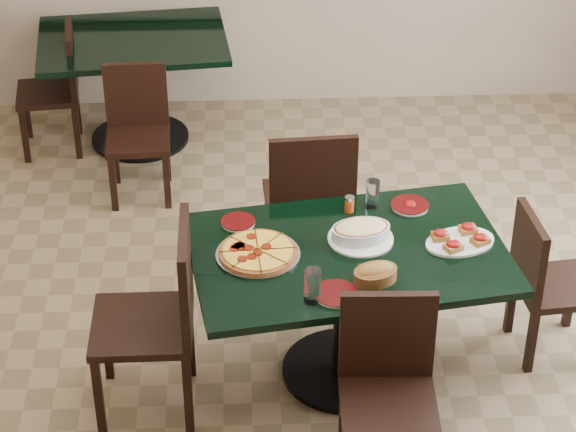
{
  "coord_description": "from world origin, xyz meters",
  "views": [
    {
      "loc": [
        -0.29,
        -4.53,
        3.77
      ],
      "look_at": [
        -0.08,
        0.0,
        0.79
      ],
      "focal_mm": 70.0,
      "sensor_mm": 36.0,
      "label": 1
    }
  ],
  "objects_px": {
    "back_chair_left": "(58,83)",
    "main_table": "(347,282)",
    "back_table": "(135,70)",
    "chair_far": "(310,198)",
    "chair_near": "(388,381)",
    "chair_right": "(544,278)",
    "chair_left": "(162,311)",
    "back_chair_near": "(138,125)",
    "bread_basket": "(375,274)",
    "bruschetta_platter": "(460,239)",
    "pepperoni_pizza": "(258,252)",
    "lasagna_casserole": "(361,232)"
  },
  "relations": [
    {
      "from": "chair_left",
      "to": "bruschetta_platter",
      "type": "distance_m",
      "value": 1.44
    },
    {
      "from": "chair_far",
      "to": "bread_basket",
      "type": "height_order",
      "value": "chair_far"
    },
    {
      "from": "chair_far",
      "to": "bruschetta_platter",
      "type": "bearing_deg",
      "value": 128.03
    },
    {
      "from": "chair_far",
      "to": "bruschetta_platter",
      "type": "height_order",
      "value": "chair_far"
    },
    {
      "from": "back_chair_left",
      "to": "chair_right",
      "type": "bearing_deg",
      "value": 43.85
    },
    {
      "from": "bread_basket",
      "to": "chair_far",
      "type": "bearing_deg",
      "value": 81.32
    },
    {
      "from": "main_table",
      "to": "chair_right",
      "type": "bearing_deg",
      "value": -0.75
    },
    {
      "from": "back_chair_left",
      "to": "back_table",
      "type": "bearing_deg",
      "value": 92.16
    },
    {
      "from": "back_table",
      "to": "back_chair_left",
      "type": "height_order",
      "value": "back_chair_left"
    },
    {
      "from": "chair_near",
      "to": "bruschetta_platter",
      "type": "xyz_separation_m",
      "value": [
        0.41,
        0.67,
        0.27
      ]
    },
    {
      "from": "chair_far",
      "to": "chair_near",
      "type": "relative_size",
      "value": 1.1
    },
    {
      "from": "bruschetta_platter",
      "to": "back_chair_left",
      "type": "bearing_deg",
      "value": 115.59
    },
    {
      "from": "back_table",
      "to": "chair_far",
      "type": "height_order",
      "value": "chair_far"
    },
    {
      "from": "back_chair_near",
      "to": "pepperoni_pizza",
      "type": "distance_m",
      "value": 1.99
    },
    {
      "from": "chair_far",
      "to": "lasagna_casserole",
      "type": "relative_size",
      "value": 3.13
    },
    {
      "from": "back_table",
      "to": "chair_left",
      "type": "bearing_deg",
      "value": -89.21
    },
    {
      "from": "bread_basket",
      "to": "chair_right",
      "type": "bearing_deg",
      "value": 1.82
    },
    {
      "from": "chair_far",
      "to": "back_chair_near",
      "type": "bearing_deg",
      "value": -49.61
    },
    {
      "from": "chair_left",
      "to": "back_chair_near",
      "type": "relative_size",
      "value": 1.22
    },
    {
      "from": "chair_left",
      "to": "bruschetta_platter",
      "type": "height_order",
      "value": "chair_left"
    },
    {
      "from": "pepperoni_pizza",
      "to": "lasagna_casserole",
      "type": "height_order",
      "value": "lasagna_casserole"
    },
    {
      "from": "lasagna_casserole",
      "to": "bruschetta_platter",
      "type": "height_order",
      "value": "lasagna_casserole"
    },
    {
      "from": "back_chair_near",
      "to": "bread_basket",
      "type": "relative_size",
      "value": 3.37
    },
    {
      "from": "back_chair_left",
      "to": "main_table",
      "type": "bearing_deg",
      "value": 28.98
    },
    {
      "from": "back_table",
      "to": "bruschetta_platter",
      "type": "relative_size",
      "value": 3.24
    },
    {
      "from": "chair_near",
      "to": "chair_right",
      "type": "distance_m",
      "value": 1.17
    },
    {
      "from": "back_chair_near",
      "to": "bread_basket",
      "type": "height_order",
      "value": "bread_basket"
    },
    {
      "from": "chair_right",
      "to": "bruschetta_platter",
      "type": "distance_m",
      "value": 0.57
    },
    {
      "from": "chair_left",
      "to": "chair_far",
      "type": "bearing_deg",
      "value": 142.12
    },
    {
      "from": "chair_near",
      "to": "bruschetta_platter",
      "type": "distance_m",
      "value": 0.83
    },
    {
      "from": "back_table",
      "to": "back_chair_near",
      "type": "xyz_separation_m",
      "value": [
        0.06,
        -0.64,
        -0.07
      ]
    },
    {
      "from": "back_chair_near",
      "to": "back_table",
      "type": "bearing_deg",
      "value": 92.32
    },
    {
      "from": "bread_basket",
      "to": "back_chair_left",
      "type": "bearing_deg",
      "value": 102.89
    },
    {
      "from": "chair_far",
      "to": "chair_left",
      "type": "bearing_deg",
      "value": 48.78
    },
    {
      "from": "chair_near",
      "to": "lasagna_casserole",
      "type": "relative_size",
      "value": 2.85
    },
    {
      "from": "chair_near",
      "to": "back_chair_left",
      "type": "relative_size",
      "value": 1.05
    },
    {
      "from": "back_chair_left",
      "to": "pepperoni_pizza",
      "type": "xyz_separation_m",
      "value": [
        1.25,
        -2.4,
        0.3
      ]
    },
    {
      "from": "chair_left",
      "to": "main_table",
      "type": "bearing_deg",
      "value": 101.65
    },
    {
      "from": "pepperoni_pizza",
      "to": "chair_left",
      "type": "bearing_deg",
      "value": -159.96
    },
    {
      "from": "back_chair_near",
      "to": "back_chair_left",
      "type": "distance_m",
      "value": 0.79
    },
    {
      "from": "back_chair_near",
      "to": "bread_basket",
      "type": "distance_m",
      "value": 2.42
    },
    {
      "from": "back_table",
      "to": "pepperoni_pizza",
      "type": "xyz_separation_m",
      "value": [
        0.76,
        -2.47,
        0.24
      ]
    },
    {
      "from": "chair_left",
      "to": "pepperoni_pizza",
      "type": "xyz_separation_m",
      "value": [
        0.45,
        0.16,
        0.2
      ]
    },
    {
      "from": "chair_right",
      "to": "pepperoni_pizza",
      "type": "height_order",
      "value": "chair_right"
    },
    {
      "from": "chair_right",
      "to": "back_chair_left",
      "type": "relative_size",
      "value": 0.97
    },
    {
      "from": "back_table",
      "to": "pepperoni_pizza",
      "type": "distance_m",
      "value": 2.6
    },
    {
      "from": "main_table",
      "to": "bruschetta_platter",
      "type": "xyz_separation_m",
      "value": [
        0.53,
        0.04,
        0.21
      ]
    },
    {
      "from": "back_chair_near",
      "to": "chair_left",
      "type": "bearing_deg",
      "value": -85.48
    },
    {
      "from": "back_chair_near",
      "to": "pepperoni_pizza",
      "type": "bearing_deg",
      "value": -71.72
    },
    {
      "from": "back_table",
      "to": "back_chair_near",
      "type": "relative_size",
      "value": 1.57
    }
  ]
}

